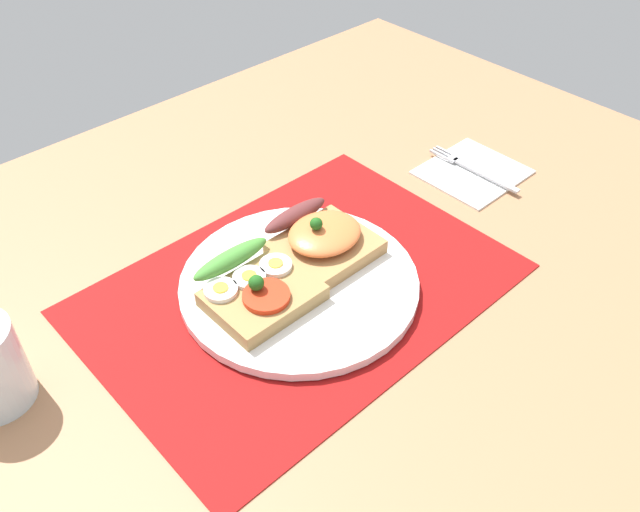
{
  "coord_description": "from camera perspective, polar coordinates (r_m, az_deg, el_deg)",
  "views": [
    {
      "loc": [
        -33.14,
        -38.8,
        49.38
      ],
      "look_at": [
        3.0,
        0.0,
        2.83
      ],
      "focal_mm": 37.37,
      "sensor_mm": 36.0,
      "label": 1
    }
  ],
  "objects": [
    {
      "name": "napkin",
      "position": [
        0.9,
        12.93,
        7.09
      ],
      "size": [
        12.34,
        11.22,
        0.6
      ],
      "primitive_type": "cube",
      "color": "white",
      "rests_on": "ground_plane"
    },
    {
      "name": "ground_plane",
      "position": [
        0.72,
        -1.75,
        -3.72
      ],
      "size": [
        120.0,
        90.0,
        3.2
      ],
      "primitive_type": "cube",
      "color": "#A2704C"
    },
    {
      "name": "fork",
      "position": [
        0.9,
        12.79,
        7.39
      ],
      "size": [
        1.62,
        13.67,
        0.32
      ],
      "color": "#B7B7BC",
      "rests_on": "napkin"
    },
    {
      "name": "sandwich_salmon",
      "position": [
        0.72,
        0.13,
        1.52
      ],
      "size": [
        10.25,
        10.52,
        4.97
      ],
      "color": "#AE804B",
      "rests_on": "plate"
    },
    {
      "name": "plate",
      "position": [
        0.7,
        -1.79,
        -2.33
      ],
      "size": [
        25.25,
        25.25,
        1.03
      ],
      "primitive_type": "cylinder",
      "color": "white",
      "rests_on": "placemat"
    },
    {
      "name": "placemat",
      "position": [
        0.71,
        -1.78,
        -2.72
      ],
      "size": [
        43.6,
        30.89,
        0.3
      ],
      "primitive_type": "cube",
      "color": "maroon",
      "rests_on": "ground_plane"
    },
    {
      "name": "sandwich_egg_tomato",
      "position": [
        0.68,
        -5.6,
        -2.64
      ],
      "size": [
        10.56,
        9.99,
        3.91
      ],
      "color": "#A37F4A",
      "rests_on": "plate"
    }
  ]
}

